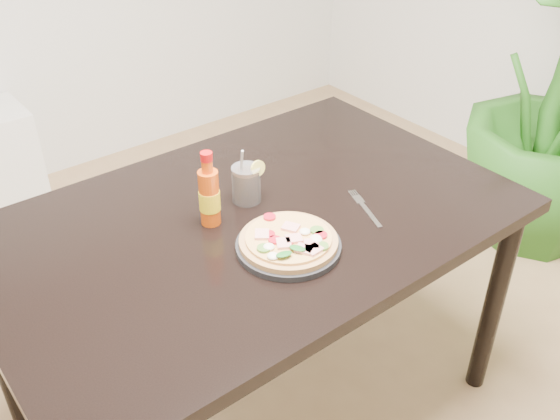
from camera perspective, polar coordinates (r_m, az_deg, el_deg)
dining_table at (r=1.71m, az=-2.49°, el=-2.80°), size 1.40×0.90×0.75m
plate at (r=1.53m, az=0.77°, el=-3.32°), size 0.26×0.26×0.02m
pizza at (r=1.52m, az=0.84°, el=-2.78°), size 0.24×0.24×0.03m
hot_sauce_bottle at (r=1.60m, az=-6.48°, el=1.29°), size 0.06×0.06×0.21m
cola_cup at (r=1.70m, az=-3.09°, el=2.32°), size 0.09×0.08×0.17m
fork at (r=1.70m, az=7.71°, el=0.25°), size 0.08×0.18×0.00m
houseplant at (r=2.83m, az=24.19°, el=9.24°), size 0.89×0.89×1.29m
plant_pot at (r=3.06m, az=21.91°, el=0.14°), size 0.28×0.28×0.22m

